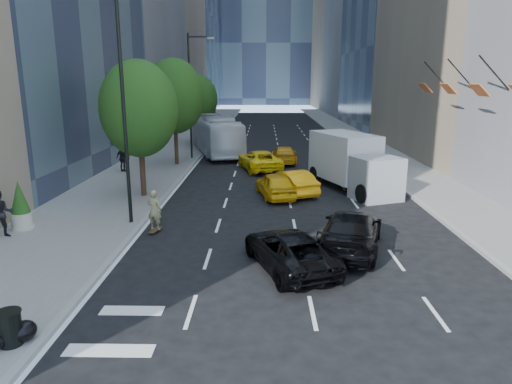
{
  "coord_description": "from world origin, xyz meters",
  "views": [
    {
      "loc": [
        -0.41,
        -15.9,
        6.46
      ],
      "look_at": [
        -0.77,
        3.97,
        1.6
      ],
      "focal_mm": 32.0,
      "sensor_mm": 36.0,
      "label": 1
    }
  ],
  "objects_px": {
    "black_sedan_mercedes": "(351,231)",
    "planter_shrub": "(20,206)",
    "black_sedan_lincoln": "(289,250)",
    "skateboarder": "(155,213)",
    "box_truck": "(352,162)",
    "city_bus": "(216,135)",
    "trash_can": "(10,329)"
  },
  "relations": [
    {
      "from": "box_truck",
      "to": "planter_shrub",
      "type": "bearing_deg",
      "value": -173.42
    },
    {
      "from": "black_sedan_mercedes",
      "to": "trash_can",
      "type": "relative_size",
      "value": 6.34
    },
    {
      "from": "black_sedan_lincoln",
      "to": "box_truck",
      "type": "height_order",
      "value": "box_truck"
    },
    {
      "from": "black_sedan_mercedes",
      "to": "planter_shrub",
      "type": "relative_size",
      "value": 2.51
    },
    {
      "from": "black_sedan_lincoln",
      "to": "planter_shrub",
      "type": "xyz_separation_m",
      "value": [
        -11.5,
        3.78,
        0.5
      ]
    },
    {
      "from": "city_bus",
      "to": "box_truck",
      "type": "relative_size",
      "value": 1.65
    },
    {
      "from": "planter_shrub",
      "to": "black_sedan_lincoln",
      "type": "bearing_deg",
      "value": -18.21
    },
    {
      "from": "black_sedan_lincoln",
      "to": "city_bus",
      "type": "height_order",
      "value": "city_bus"
    },
    {
      "from": "city_bus",
      "to": "skateboarder",
      "type": "bearing_deg",
      "value": -106.66
    },
    {
      "from": "box_truck",
      "to": "planter_shrub",
      "type": "relative_size",
      "value": 3.44
    },
    {
      "from": "black_sedan_mercedes",
      "to": "planter_shrub",
      "type": "bearing_deg",
      "value": 7.92
    },
    {
      "from": "black_sedan_lincoln",
      "to": "trash_can",
      "type": "xyz_separation_m",
      "value": [
        -7.1,
        -5.22,
        -0.09
      ]
    },
    {
      "from": "black_sedan_lincoln",
      "to": "city_bus",
      "type": "xyz_separation_m",
      "value": [
        -5.3,
        26.25,
        1.03
      ]
    },
    {
      "from": "black_sedan_mercedes",
      "to": "box_truck",
      "type": "relative_size",
      "value": 0.73
    },
    {
      "from": "black_sedan_lincoln",
      "to": "planter_shrub",
      "type": "distance_m",
      "value": 12.12
    },
    {
      "from": "black_sedan_mercedes",
      "to": "planter_shrub",
      "type": "height_order",
      "value": "planter_shrub"
    },
    {
      "from": "black_sedan_lincoln",
      "to": "planter_shrub",
      "type": "relative_size",
      "value": 2.23
    },
    {
      "from": "box_truck",
      "to": "black_sedan_lincoln",
      "type": "bearing_deg",
      "value": -130.95
    },
    {
      "from": "skateboarder",
      "to": "box_truck",
      "type": "bearing_deg",
      "value": -126.19
    },
    {
      "from": "city_bus",
      "to": "box_truck",
      "type": "distance_m",
      "value": 17.17
    },
    {
      "from": "planter_shrub",
      "to": "box_truck",
      "type": "bearing_deg",
      "value": 27.56
    },
    {
      "from": "black_sedan_mercedes",
      "to": "city_bus",
      "type": "bearing_deg",
      "value": -56.28
    },
    {
      "from": "box_truck",
      "to": "planter_shrub",
      "type": "distance_m",
      "value": 17.93
    },
    {
      "from": "skateboarder",
      "to": "black_sedan_lincoln",
      "type": "height_order",
      "value": "skateboarder"
    },
    {
      "from": "black_sedan_lincoln",
      "to": "planter_shrub",
      "type": "bearing_deg",
      "value": -38.1
    },
    {
      "from": "city_bus",
      "to": "box_truck",
      "type": "height_order",
      "value": "city_bus"
    },
    {
      "from": "skateboarder",
      "to": "trash_can",
      "type": "relative_size",
      "value": 2.11
    },
    {
      "from": "trash_can",
      "to": "planter_shrub",
      "type": "distance_m",
      "value": 10.04
    },
    {
      "from": "black_sedan_lincoln",
      "to": "black_sedan_mercedes",
      "type": "relative_size",
      "value": 0.89
    },
    {
      "from": "box_truck",
      "to": "city_bus",
      "type": "bearing_deg",
      "value": 103.38
    },
    {
      "from": "black_sedan_mercedes",
      "to": "planter_shrub",
      "type": "xyz_separation_m",
      "value": [
        -13.99,
        2.0,
        0.39
      ]
    },
    {
      "from": "skateboarder",
      "to": "black_sedan_lincoln",
      "type": "distance_m",
      "value": 6.81
    }
  ]
}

